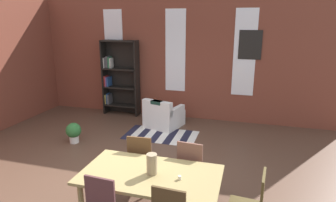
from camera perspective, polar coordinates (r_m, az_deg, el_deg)
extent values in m
plane|color=brown|center=(5.20, -9.06, -15.18)|extent=(10.03, 10.03, 0.00)
cube|color=brown|center=(7.99, 1.58, 8.62)|extent=(8.71, 0.12, 3.35)
cube|color=white|center=(8.53, -10.51, 9.95)|extent=(0.55, 0.02, 2.18)
cube|color=white|center=(7.90, 1.46, 9.77)|extent=(0.55, 0.02, 2.18)
cube|color=white|center=(7.65, 14.79, 9.08)|extent=(0.55, 0.02, 2.18)
cube|color=#96834F|center=(3.88, -3.46, -14.23)|extent=(1.80, 0.98, 0.04)
cylinder|color=#96834F|center=(4.66, -11.35, -14.27)|extent=(0.07, 0.07, 0.70)
cylinder|color=#96834F|center=(4.25, 9.20, -17.35)|extent=(0.07, 0.07, 0.70)
cylinder|color=#998466|center=(3.80, -3.19, -12.23)|extent=(0.14, 0.14, 0.27)
cylinder|color=silver|center=(3.73, 2.29, -14.78)|extent=(0.04, 0.04, 0.05)
cube|color=#52361E|center=(4.78, -4.89, -11.77)|extent=(0.42, 0.42, 0.04)
cube|color=#52361E|center=(4.51, -5.67, -10.00)|extent=(0.38, 0.05, 0.50)
cylinder|color=#52361E|center=(5.00, -2.18, -13.47)|extent=(0.04, 0.04, 0.43)
cylinder|color=#52361E|center=(5.09, -6.20, -12.98)|extent=(0.04, 0.04, 0.43)
cylinder|color=#52361E|center=(4.70, -3.32, -15.55)|extent=(0.04, 0.04, 0.43)
cylinder|color=#52361E|center=(4.80, -7.60, -14.96)|extent=(0.04, 0.04, 0.43)
cube|color=#502D2F|center=(3.57, -13.14, -17.91)|extent=(0.38, 0.05, 0.50)
cube|color=#4D3E1D|center=(3.71, 18.01, -16.86)|extent=(0.06, 0.38, 0.50)
cube|color=brown|center=(4.58, 4.87, -13.06)|extent=(0.43, 0.43, 0.04)
cube|color=brown|center=(4.31, 4.24, -11.26)|extent=(0.38, 0.06, 0.50)
cylinder|color=brown|center=(4.81, 7.55, -14.85)|extent=(0.04, 0.04, 0.43)
cylinder|color=brown|center=(4.89, 3.32, -14.19)|extent=(0.04, 0.04, 0.43)
cylinder|color=brown|center=(4.51, 6.42, -17.06)|extent=(0.04, 0.04, 0.43)
cylinder|color=brown|center=(4.60, 1.90, -16.28)|extent=(0.04, 0.04, 0.43)
cube|color=black|center=(8.57, -12.31, 4.56)|extent=(0.04, 0.33, 2.11)
cube|color=black|center=(8.15, -6.08, 4.28)|extent=(0.04, 0.33, 2.11)
cube|color=black|center=(8.49, -8.82, 4.64)|extent=(1.04, 0.01, 2.11)
cube|color=black|center=(8.53, -9.04, -0.79)|extent=(1.00, 0.33, 0.04)
cube|color=gold|center=(8.70, -11.88, 0.46)|extent=(0.03, 0.23, 0.28)
cube|color=#284C8C|center=(8.68, -11.67, 0.52)|extent=(0.04, 0.17, 0.30)
cube|color=#4C4C51|center=(8.65, -11.32, 0.41)|extent=(0.05, 0.26, 0.28)
cube|color=black|center=(8.40, -9.19, 2.67)|extent=(1.00, 0.33, 0.04)
cube|color=#B22D28|center=(8.57, -12.05, 3.92)|extent=(0.04, 0.22, 0.29)
cube|color=#8C4C8C|center=(8.55, -11.74, 3.82)|extent=(0.03, 0.27, 0.27)
cube|color=#284C8C|center=(8.53, -11.44, 3.79)|extent=(0.04, 0.28, 0.26)
cube|color=black|center=(8.30, -9.35, 6.22)|extent=(1.00, 0.33, 0.04)
cube|color=white|center=(8.49, -12.26, 7.36)|extent=(0.03, 0.18, 0.28)
cube|color=#4C4C51|center=(8.46, -11.98, 7.41)|extent=(0.04, 0.19, 0.29)
cube|color=#4C4C51|center=(8.44, -11.68, 7.54)|extent=(0.04, 0.20, 0.33)
cube|color=#33724C|center=(8.41, -11.33, 7.43)|extent=(0.04, 0.20, 0.30)
cube|color=white|center=(8.39, -11.03, 7.35)|extent=(0.03, 0.21, 0.28)
cube|color=black|center=(8.21, -9.59, 11.54)|extent=(1.00, 0.33, 0.04)
cube|color=white|center=(7.48, -0.74, -3.47)|extent=(0.99, 0.99, 0.40)
cube|color=white|center=(7.11, -2.13, -1.33)|extent=(0.81, 0.37, 0.35)
cube|color=white|center=(7.23, 1.53, -1.87)|extent=(0.31, 0.73, 0.15)
cube|color=white|center=(7.58, -2.91, -1.06)|extent=(0.31, 0.73, 0.15)
cube|color=#19382D|center=(7.07, -2.14, -0.28)|extent=(0.32, 0.24, 0.08)
cylinder|color=silver|center=(6.88, -17.90, -7.13)|extent=(0.21, 0.21, 0.15)
sphere|color=#2D6B33|center=(6.80, -18.05, -5.49)|extent=(0.33, 0.33, 0.33)
cube|color=#1E1E33|center=(7.22, -7.23, -5.99)|extent=(0.17, 0.96, 0.01)
cube|color=white|center=(7.15, -5.97, -6.14)|extent=(0.17, 0.96, 0.01)
cube|color=#1E1E33|center=(7.10, -4.70, -6.30)|extent=(0.17, 0.96, 0.01)
cube|color=white|center=(7.04, -3.40, -6.45)|extent=(0.17, 0.96, 0.01)
cube|color=#1E1E33|center=(6.99, -2.08, -6.60)|extent=(0.17, 0.96, 0.01)
cube|color=white|center=(6.94, -0.74, -6.75)|extent=(0.17, 0.96, 0.01)
cube|color=#1E1E33|center=(6.90, 0.62, -6.89)|extent=(0.17, 0.96, 0.01)
cube|color=white|center=(6.86, 1.99, -7.04)|extent=(0.17, 0.96, 0.01)
cube|color=#1E1E33|center=(6.83, 3.38, -7.18)|extent=(0.17, 0.96, 0.01)
cube|color=white|center=(6.79, 4.79, -7.32)|extent=(0.17, 0.96, 0.01)
cube|color=black|center=(7.63, 15.82, 10.54)|extent=(0.56, 0.03, 0.72)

